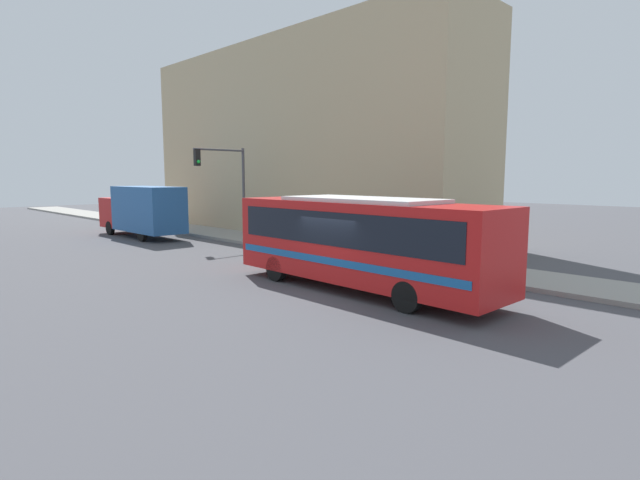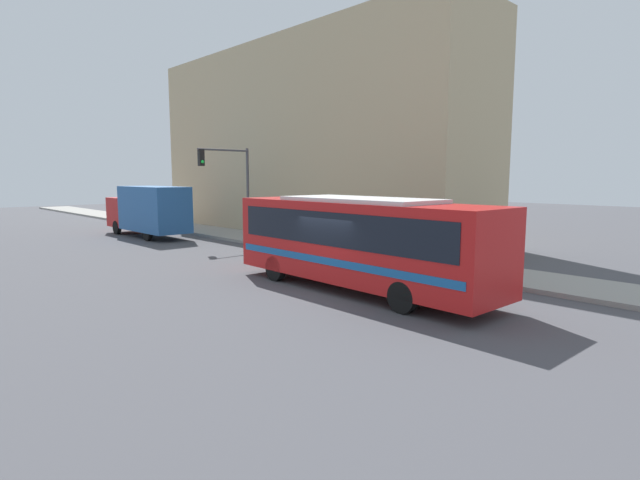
% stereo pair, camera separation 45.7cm
% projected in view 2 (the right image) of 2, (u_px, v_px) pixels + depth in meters
% --- Properties ---
extents(ground_plane, '(120.00, 120.00, 0.00)m').
position_uv_depth(ground_plane, '(338.00, 292.00, 16.70)').
color(ground_plane, '#47474C').
extents(sidewalk, '(3.27, 70.00, 0.17)m').
position_uv_depth(sidewalk, '(200.00, 230.00, 35.34)').
color(sidewalk, gray).
rests_on(sidewalk, ground_plane).
extents(building_facade, '(6.00, 26.15, 12.42)m').
position_uv_depth(building_facade, '(303.00, 141.00, 33.41)').
color(building_facade, tan).
rests_on(building_facade, ground_plane).
extents(city_bus, '(2.81, 10.21, 3.14)m').
position_uv_depth(city_bus, '(359.00, 238.00, 16.67)').
color(city_bus, red).
rests_on(city_bus, ground_plane).
extents(delivery_truck, '(2.22, 8.07, 3.21)m').
position_uv_depth(delivery_truck, '(148.00, 210.00, 31.67)').
color(delivery_truck, '#265999').
rests_on(delivery_truck, ground_plane).
extents(fire_hydrant, '(0.21, 0.28, 0.79)m').
position_uv_depth(fire_hydrant, '(379.00, 251.00, 21.92)').
color(fire_hydrant, '#999999').
rests_on(fire_hydrant, sidewalk).
extents(traffic_light_pole, '(3.28, 0.35, 5.27)m').
position_uv_depth(traffic_light_pole, '(231.00, 177.00, 28.22)').
color(traffic_light_pole, '#47474C').
rests_on(traffic_light_pole, sidewalk).
extents(parking_meter, '(0.14, 0.14, 1.28)m').
position_uv_depth(parking_meter, '(267.00, 227.00, 27.78)').
color(parking_meter, '#47474C').
rests_on(parking_meter, sidewalk).
extents(pedestrian_near_corner, '(0.34, 0.34, 1.60)m').
position_uv_depth(pedestrian_near_corner, '(302.00, 230.00, 26.75)').
color(pedestrian_near_corner, '#47382D').
rests_on(pedestrian_near_corner, sidewalk).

